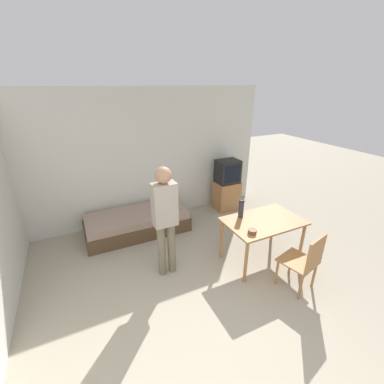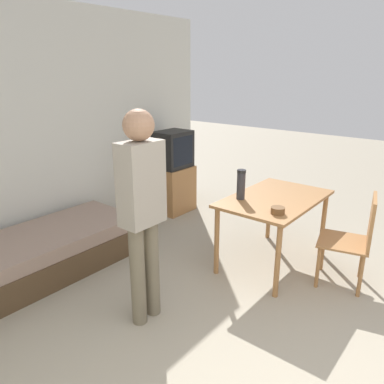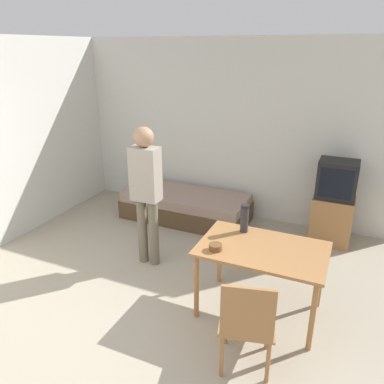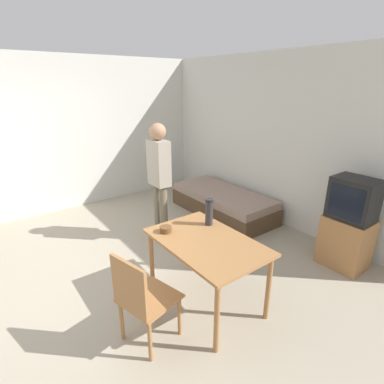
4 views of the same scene
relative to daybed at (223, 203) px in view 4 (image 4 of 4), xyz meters
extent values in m
plane|color=#9E937F|center=(0.28, -3.12, -0.21)|extent=(20.00, 20.00, 0.00)
cube|color=silver|center=(0.28, 0.54, 1.14)|extent=(5.44, 0.06, 2.70)
cube|color=silver|center=(-1.96, -1.30, 1.14)|extent=(0.06, 4.63, 2.70)
cube|color=#4C3823|center=(0.00, 0.00, -0.07)|extent=(1.96, 0.87, 0.28)
cube|color=gray|center=(0.00, 0.00, 0.14)|extent=(1.90, 0.84, 0.14)
cube|color=#9E6B3D|center=(2.14, 0.14, 0.12)|extent=(0.53, 0.44, 0.66)
cube|color=black|center=(2.14, 0.14, 0.71)|extent=(0.50, 0.38, 0.52)
cube|color=black|center=(2.14, -0.05, 0.71)|extent=(0.41, 0.01, 0.40)
cube|color=#9E6B3D|center=(1.62, -1.73, 0.52)|extent=(1.22, 0.79, 0.03)
cylinder|color=#9E6B3D|center=(1.07, -2.06, 0.15)|extent=(0.05, 0.05, 0.72)
cylinder|color=#9E6B3D|center=(2.17, -2.06, 0.15)|extent=(0.05, 0.05, 0.72)
cylinder|color=#9E6B3D|center=(1.07, -1.40, 0.15)|extent=(0.05, 0.05, 0.72)
cylinder|color=#9E6B3D|center=(2.17, -1.40, 0.15)|extent=(0.05, 0.05, 0.72)
cube|color=#9E6B3D|center=(1.69, -2.43, 0.23)|extent=(0.55, 0.55, 0.02)
cube|color=#9E6B3D|center=(1.74, -2.64, 0.47)|extent=(0.41, 0.13, 0.47)
cylinder|color=#9E6B3D|center=(1.82, -2.21, 0.00)|extent=(0.04, 0.04, 0.42)
cylinder|color=#9E6B3D|center=(1.46, -2.30, 0.00)|extent=(0.04, 0.04, 0.42)
cylinder|color=#9E6B3D|center=(1.91, -2.57, 0.00)|extent=(0.04, 0.04, 0.42)
cylinder|color=#9E6B3D|center=(1.55, -2.66, 0.00)|extent=(0.04, 0.04, 0.42)
cylinder|color=#6B604C|center=(0.04, -1.36, 0.22)|extent=(0.12, 0.12, 0.86)
cylinder|color=#6B604C|center=(0.20, -1.36, 0.22)|extent=(0.12, 0.12, 0.86)
cube|color=#9E9384|center=(0.12, -1.36, 0.97)|extent=(0.34, 0.20, 0.64)
sphere|color=#A87A5B|center=(0.12, -1.36, 1.41)|extent=(0.23, 0.23, 0.23)
cylinder|color=#2D2D33|center=(1.36, -1.48, 0.69)|extent=(0.08, 0.08, 0.30)
cylinder|color=black|center=(1.36, -1.48, 0.83)|extent=(0.09, 0.09, 0.03)
cylinder|color=brown|center=(1.22, -1.96, 0.57)|extent=(0.13, 0.13, 0.06)
camera|label=1|loc=(-0.93, -4.44, 2.54)|focal=24.00mm
camera|label=2|loc=(-1.72, -3.34, 1.78)|focal=35.00mm
camera|label=3|loc=(2.29, -4.90, 2.35)|focal=35.00mm
camera|label=4|loc=(3.65, -3.44, 2.02)|focal=28.00mm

